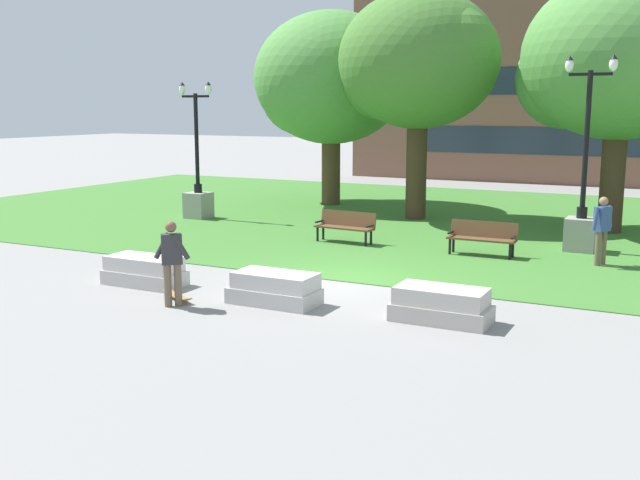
% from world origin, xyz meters
% --- Properties ---
extents(ground_plane, '(140.00, 140.00, 0.00)m').
position_xyz_m(ground_plane, '(0.00, 0.00, 0.00)').
color(ground_plane, gray).
extents(grass_lawn, '(40.00, 20.00, 0.02)m').
position_xyz_m(grass_lawn, '(0.00, 10.00, 0.01)').
color(grass_lawn, '#3D752D').
rests_on(grass_lawn, ground).
extents(concrete_block_center, '(1.80, 0.90, 0.64)m').
position_xyz_m(concrete_block_center, '(-3.79, -2.23, 0.31)').
color(concrete_block_center, '#BCB7B2').
rests_on(concrete_block_center, ground).
extents(concrete_block_left, '(1.80, 0.90, 0.64)m').
position_xyz_m(concrete_block_left, '(-0.37, -2.33, 0.31)').
color(concrete_block_left, '#BCB7B2').
rests_on(concrete_block_left, ground).
extents(concrete_block_right, '(1.80, 0.90, 0.64)m').
position_xyz_m(concrete_block_right, '(3.01, -2.03, 0.31)').
color(concrete_block_right, '#B2ADA3').
rests_on(concrete_block_right, ground).
extents(person_skateboarder, '(0.72, 0.44, 1.71)m').
position_xyz_m(person_skateboarder, '(-2.07, -3.41, 0.97)').
color(person_skateboarder, brown).
rests_on(person_skateboarder, ground).
extents(skateboard, '(0.99, 0.65, 0.14)m').
position_xyz_m(skateboard, '(-2.29, -3.00, 0.09)').
color(skateboard, olive).
rests_on(skateboard, ground).
extents(park_bench_near_left, '(1.84, 0.67, 0.90)m').
position_xyz_m(park_bench_near_left, '(-1.97, 4.48, 0.54)').
color(park_bench_near_left, brown).
rests_on(park_bench_near_left, grass_lawn).
extents(park_bench_near_right, '(1.80, 0.53, 0.90)m').
position_xyz_m(park_bench_near_right, '(2.06, 4.40, 0.54)').
color(park_bench_near_right, brown).
rests_on(park_bench_near_right, grass_lawn).
extents(lamp_post_right, '(1.32, 0.80, 5.23)m').
position_xyz_m(lamp_post_right, '(4.29, 6.24, 1.07)').
color(lamp_post_right, gray).
rests_on(lamp_post_right, grass_lawn).
extents(lamp_post_center, '(1.32, 0.80, 4.74)m').
position_xyz_m(lamp_post_center, '(-8.68, 6.52, 0.99)').
color(lamp_post_center, gray).
rests_on(lamp_post_center, grass_lawn).
extents(tree_near_left, '(6.39, 6.09, 7.59)m').
position_xyz_m(tree_near_left, '(-6.25, 12.08, 4.94)').
color(tree_near_left, '#4C3823').
rests_on(tree_near_left, grass_lawn).
extents(tree_far_right, '(5.77, 5.50, 7.80)m').
position_xyz_m(tree_far_right, '(-1.85, 9.90, 5.39)').
color(tree_far_right, '#42301E').
rests_on(tree_far_right, grass_lawn).
extents(tree_far_left, '(6.21, 5.91, 7.89)m').
position_xyz_m(tree_far_left, '(4.58, 9.91, 5.32)').
color(tree_far_left, '#42301E').
rests_on(tree_far_left, grass_lawn).
extents(person_bystander_near_lawn, '(0.45, 0.77, 1.71)m').
position_xyz_m(person_bystander_near_lawn, '(5.01, 4.49, 0.98)').
color(person_bystander_near_lawn, brown).
rests_on(person_bystander_near_lawn, grass_lawn).
extents(building_facade_distant, '(26.27, 1.03, 10.96)m').
position_xyz_m(building_facade_distant, '(2.47, 24.50, 5.47)').
color(building_facade_distant, brown).
rests_on(building_facade_distant, ground).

